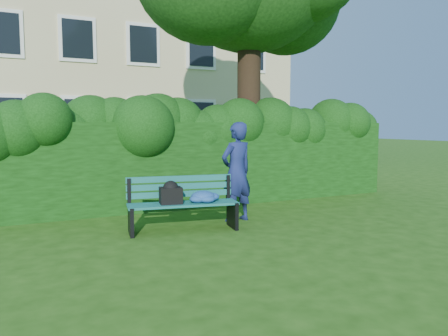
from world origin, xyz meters
name	(u,v)px	position (x,y,z in m)	size (l,w,h in m)	color
ground	(239,225)	(0.00, 0.00, 0.00)	(80.00, 80.00, 0.00)	#21490F
apartment_building	(92,30)	(0.00, 13.99, 6.00)	(16.00, 8.08, 12.00)	#CAB987
hedge	(192,164)	(0.00, 2.20, 0.90)	(10.00, 1.00, 1.80)	black
park_bench	(185,200)	(-0.99, 0.04, 0.50)	(1.86, 0.85, 0.89)	#115553
man_reading	(237,172)	(0.11, 0.31, 0.90)	(0.66, 0.43, 1.80)	navy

